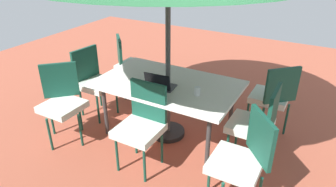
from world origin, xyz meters
TOP-DOWN VIEW (x-y plane):
  - ground_plane at (0.00, 0.00)m, footprint 10.00×10.00m
  - dining_table at (0.00, 0.00)m, footprint 1.73×1.06m
  - chair_northeast at (1.12, 0.70)m, footprint 0.59×0.59m
  - chair_southwest at (-1.14, -0.72)m, footprint 0.59×0.59m
  - chair_southeast at (1.12, -0.74)m, footprint 0.59×0.59m
  - chair_west at (-1.12, 0.03)m, footprint 0.46×0.46m
  - chair_northwest at (-1.17, 0.69)m, footprint 0.59×0.58m
  - chair_north at (-0.04, 0.66)m, footprint 0.46×0.46m
  - chair_east at (1.19, 0.03)m, footprint 0.49×0.48m
  - laptop at (0.01, 0.18)m, footprint 0.34×0.27m
  - cup at (-0.45, 0.13)m, footprint 0.07×0.07m

SIDE VIEW (x-z plane):
  - ground_plane at x=0.00m, z-range -0.02..0.00m
  - chair_northeast at x=1.12m, z-range 0.06..1.04m
  - chair_southwest at x=-1.14m, z-range 0.06..1.04m
  - chair_southeast at x=1.12m, z-range 0.06..1.04m
  - chair_west at x=-1.12m, z-range 0.06..1.04m
  - chair_northwest at x=-1.17m, z-range 0.06..1.04m
  - chair_north at x=-0.04m, z-range 0.06..1.04m
  - chair_east at x=1.19m, z-range 0.06..1.04m
  - dining_table at x=0.00m, z-range 0.33..1.08m
  - laptop at x=0.01m, z-range 0.70..0.91m
  - cup at x=-0.45m, z-range 0.76..0.86m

